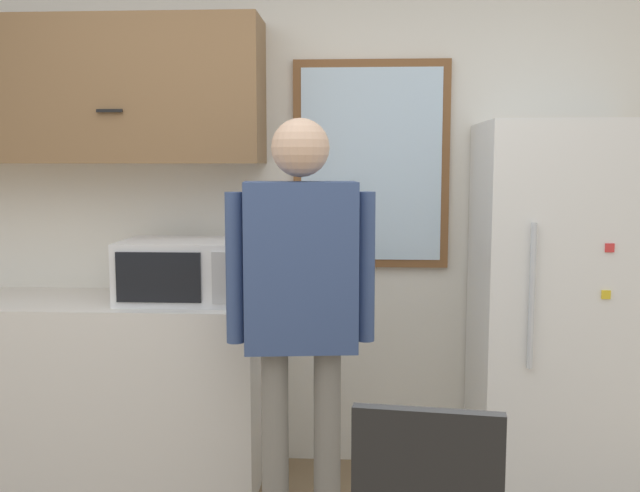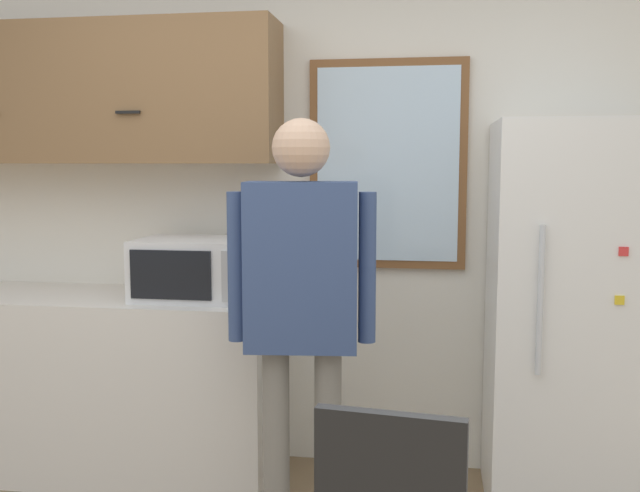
{
  "view_description": "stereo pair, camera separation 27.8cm",
  "coord_description": "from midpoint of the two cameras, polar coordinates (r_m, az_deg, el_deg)",
  "views": [
    {
      "loc": [
        0.36,
        -1.74,
        1.55
      ],
      "look_at": [
        0.2,
        1.02,
        1.23
      ],
      "focal_mm": 40.0,
      "sensor_mm": 36.0,
      "label": 1
    },
    {
      "loc": [
        0.63,
        -1.71,
        1.55
      ],
      "look_at": [
        0.2,
        1.02,
        1.23
      ],
      "focal_mm": 40.0,
      "sensor_mm": 36.0,
      "label": 2
    }
  ],
  "objects": [
    {
      "name": "back_wall",
      "position": [
        3.65,
        -4.52,
        3.46
      ],
      "size": [
        6.0,
        0.06,
        2.7
      ],
      "color": "silver",
      "rests_on": "ground_plane"
    },
    {
      "name": "person",
      "position": [
        2.84,
        -4.37,
        -3.4
      ],
      "size": [
        0.59,
        0.27,
        1.73
      ],
      "rotation": [
        0.0,
        0.0,
        0.11
      ],
      "color": "gray",
      "rests_on": "ground_plane"
    },
    {
      "name": "counter",
      "position": [
        3.83,
        -22.87,
        -10.57
      ],
      "size": [
        2.08,
        0.61,
        0.9
      ],
      "color": "silver",
      "rests_on": "ground_plane"
    },
    {
      "name": "window",
      "position": [
        3.57,
        1.87,
        6.52
      ],
      "size": [
        0.78,
        0.05,
        1.03
      ],
      "color": "brown"
    },
    {
      "name": "refrigerator",
      "position": [
        3.41,
        16.34,
        -5.19
      ],
      "size": [
        0.74,
        0.66,
        1.73
      ],
      "color": "white",
      "rests_on": "ground_plane"
    },
    {
      "name": "upper_cabinets",
      "position": [
        3.81,
        -22.96,
        11.28
      ],
      "size": [
        2.08,
        0.36,
        0.69
      ],
      "color": "olive"
    },
    {
      "name": "microwave",
      "position": [
        3.45,
        -13.36,
        -1.94
      ],
      "size": [
        0.54,
        0.42,
        0.29
      ],
      "color": "white",
      "rests_on": "counter"
    }
  ]
}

